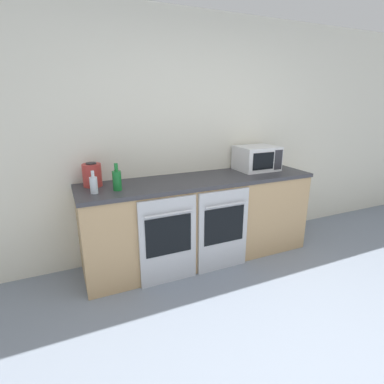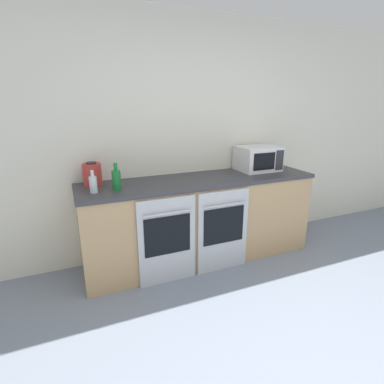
{
  "view_description": "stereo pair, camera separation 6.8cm",
  "coord_description": "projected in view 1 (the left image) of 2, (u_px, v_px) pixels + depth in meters",
  "views": [
    {
      "loc": [
        -1.34,
        -0.83,
        1.7
      ],
      "look_at": [
        -0.1,
        1.93,
        0.78
      ],
      "focal_mm": 28.0,
      "sensor_mm": 36.0,
      "label": 1
    },
    {
      "loc": [
        -1.28,
        -0.85,
        1.7
      ],
      "look_at": [
        -0.1,
        1.93,
        0.78
      ],
      "focal_mm": 28.0,
      "sensor_mm": 36.0,
      "label": 2
    }
  ],
  "objects": [
    {
      "name": "kettle",
      "position": [
        92.0,
        175.0,
        2.84
      ],
      "size": [
        0.18,
        0.18,
        0.23
      ],
      "color": "#B2332D",
      "rests_on": "counter_back"
    },
    {
      "name": "bottle_green",
      "position": [
        117.0,
        180.0,
        2.71
      ],
      "size": [
        0.08,
        0.08,
        0.25
      ],
      "color": "#19722D",
      "rests_on": "counter_back"
    },
    {
      "name": "bottle_clear",
      "position": [
        94.0,
        185.0,
        2.62
      ],
      "size": [
        0.07,
        0.07,
        0.2
      ],
      "color": "silver",
      "rests_on": "counter_back"
    },
    {
      "name": "oven_right",
      "position": [
        223.0,
        230.0,
        3.05
      ],
      "size": [
        0.56,
        0.06,
        0.86
      ],
      "color": "#B7BABF",
      "rests_on": "ground_plane"
    },
    {
      "name": "counter_back",
      "position": [
        200.0,
        219.0,
        3.29
      ],
      "size": [
        2.52,
        0.65,
        0.92
      ],
      "color": "tan",
      "rests_on": "ground_plane"
    },
    {
      "name": "oven_left",
      "position": [
        168.0,
        241.0,
        2.82
      ],
      "size": [
        0.56,
        0.06,
        0.86
      ],
      "color": "#B7BABF",
      "rests_on": "ground_plane"
    },
    {
      "name": "microwave",
      "position": [
        257.0,
        158.0,
        3.51
      ],
      "size": [
        0.46,
        0.38,
        0.28
      ],
      "color": "silver",
      "rests_on": "counter_back"
    },
    {
      "name": "wall_back",
      "position": [
        187.0,
        139.0,
        3.34
      ],
      "size": [
        10.0,
        0.06,
        2.6
      ],
      "color": "silver",
      "rests_on": "ground_plane"
    }
  ]
}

